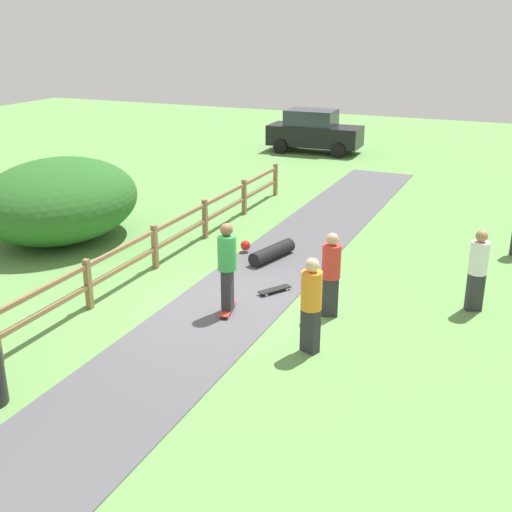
% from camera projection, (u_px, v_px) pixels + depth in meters
% --- Properties ---
extents(ground_plane, '(60.00, 60.00, 0.00)m').
position_uv_depth(ground_plane, '(228.00, 306.00, 13.71)').
color(ground_plane, '#60934C').
extents(asphalt_path, '(2.40, 28.00, 0.02)m').
position_uv_depth(asphalt_path, '(228.00, 305.00, 13.71)').
color(asphalt_path, '#515156').
rests_on(asphalt_path, ground_plane).
extents(wooden_fence, '(0.12, 18.12, 1.10)m').
position_uv_depth(wooden_fence, '(124.00, 259.00, 14.47)').
color(wooden_fence, olive).
rests_on(wooden_fence, ground_plane).
extents(bush_large, '(3.91, 4.70, 2.23)m').
position_uv_depth(bush_large, '(60.00, 200.00, 17.54)').
color(bush_large, '#286023').
rests_on(bush_large, ground_plane).
extents(skater_riding, '(0.45, 0.82, 1.93)m').
position_uv_depth(skater_riding, '(227.00, 263.00, 13.01)').
color(skater_riding, '#B23326').
rests_on(skater_riding, asphalt_path).
extents(skater_fallen, '(1.33, 1.55, 0.36)m').
position_uv_depth(skater_fallen, '(270.00, 252.00, 16.33)').
color(skater_fallen, black).
rests_on(skater_fallen, asphalt_path).
extents(skateboard_loose, '(0.59, 0.79, 0.08)m').
position_uv_depth(skateboard_loose, '(275.00, 289.00, 14.33)').
color(skateboard_loose, black).
rests_on(skateboard_loose, asphalt_path).
extents(bystander_orange, '(0.49, 0.49, 1.82)m').
position_uv_depth(bystander_orange, '(311.00, 301.00, 11.49)').
color(bystander_orange, '#2D2D33').
rests_on(bystander_orange, ground_plane).
extents(bystander_white, '(0.51, 0.51, 1.75)m').
position_uv_depth(bystander_white, '(478.00, 267.00, 13.20)').
color(bystander_white, '#2D2D33').
rests_on(bystander_white, ground_plane).
extents(bystander_red, '(0.49, 0.49, 1.78)m').
position_uv_depth(bystander_red, '(331.00, 271.00, 12.94)').
color(bystander_red, '#2D2D33').
rests_on(bystander_red, ground_plane).
extents(parked_car_black, '(4.26, 2.11, 1.92)m').
position_uv_depth(parked_car_black, '(314.00, 131.00, 29.42)').
color(parked_car_black, black).
rests_on(parked_car_black, ground_plane).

